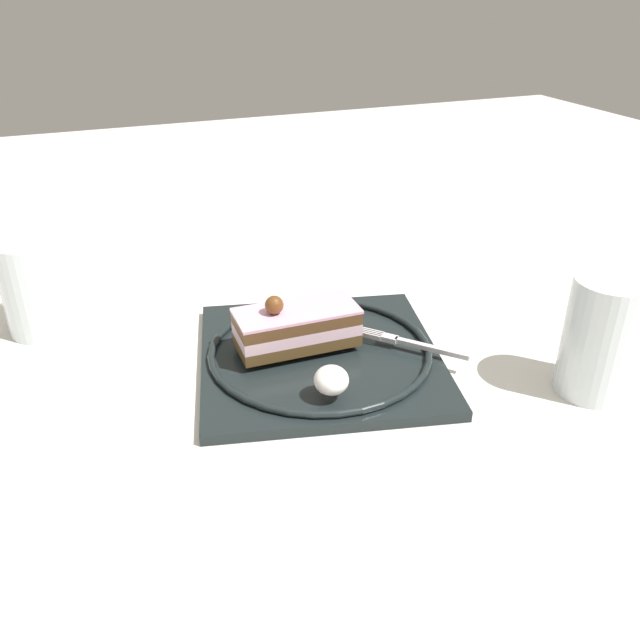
# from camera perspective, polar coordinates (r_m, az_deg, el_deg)

# --- Properties ---
(ground_plane) EXTENTS (2.40, 2.40, 0.00)m
(ground_plane) POSITION_cam_1_polar(r_m,az_deg,el_deg) (0.64, -0.19, -4.92)
(ground_plane) COLOR silver
(dessert_plate) EXTENTS (0.28, 0.28, 0.02)m
(dessert_plate) POSITION_cam_1_polar(r_m,az_deg,el_deg) (0.66, 0.00, -3.00)
(dessert_plate) COLOR black
(dessert_plate) RESTS_ON ground_plane
(cake_slice) EXTENTS (0.12, 0.05, 0.06)m
(cake_slice) POSITION_cam_1_polar(r_m,az_deg,el_deg) (0.65, -2.07, -0.57)
(cake_slice) COLOR brown
(cake_slice) RESTS_ON dessert_plate
(whipped_cream_dollop) EXTENTS (0.03, 0.03, 0.03)m
(whipped_cream_dollop) POSITION_cam_1_polar(r_m,az_deg,el_deg) (0.58, 0.99, -5.25)
(whipped_cream_dollop) COLOR white
(whipped_cream_dollop) RESTS_ON dessert_plate
(fork) EXTENTS (0.08, 0.09, 0.00)m
(fork) POSITION_cam_1_polar(r_m,az_deg,el_deg) (0.66, 7.76, -1.99)
(fork) COLOR silver
(fork) RESTS_ON dessert_plate
(drink_glass_near) EXTENTS (0.08, 0.08, 0.10)m
(drink_glass_near) POSITION_cam_1_polar(r_m,az_deg,el_deg) (0.76, -23.21, 2.31)
(drink_glass_near) COLOR silver
(drink_glass_near) RESTS_ON ground_plane
(drink_glass_far) EXTENTS (0.07, 0.07, 0.11)m
(drink_glass_far) POSITION_cam_1_polar(r_m,az_deg,el_deg) (0.64, 23.16, -1.85)
(drink_glass_far) COLOR silver
(drink_glass_far) RESTS_ON ground_plane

